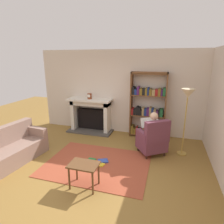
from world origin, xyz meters
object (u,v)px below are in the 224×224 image
object	(u,v)px
seated_reader	(151,131)
armchair_reading	(153,139)
bookshelf	(148,107)
side_table	(84,168)
sofa_floral	(10,150)
floor_lamp	(187,99)
mantel_clock	(90,96)
fireplace	(91,114)

from	to	relation	value
seated_reader	armchair_reading	bearing A→B (deg)	90.00
armchair_reading	seated_reader	world-z (taller)	seated_reader
bookshelf	side_table	distance (m)	3.05
sofa_floral	floor_lamp	distance (m)	4.43
sofa_floral	mantel_clock	bearing A→B (deg)	-17.51
fireplace	mantel_clock	world-z (taller)	mantel_clock
fireplace	bookshelf	size ratio (longest dim) A/B	0.74
bookshelf	sofa_floral	distance (m)	3.93
mantel_clock	floor_lamp	world-z (taller)	floor_lamp
bookshelf	floor_lamp	bearing A→B (deg)	-42.01
mantel_clock	bookshelf	world-z (taller)	bookshelf
mantel_clock	armchair_reading	world-z (taller)	mantel_clock
armchair_reading	side_table	bearing A→B (deg)	21.45
seated_reader	side_table	distance (m)	2.10
armchair_reading	sofa_floral	xyz separation A→B (m)	(-3.24, -1.34, -0.10)
fireplace	armchair_reading	world-z (taller)	fireplace
fireplace	floor_lamp	bearing A→B (deg)	-17.01
side_table	floor_lamp	size ratio (longest dim) A/B	0.33
mantel_clock	side_table	size ratio (longest dim) A/B	0.33
armchair_reading	floor_lamp	world-z (taller)	floor_lamp
mantel_clock	side_table	bearing A→B (deg)	-69.51
fireplace	sofa_floral	distance (m)	2.72
seated_reader	sofa_floral	world-z (taller)	seated_reader
floor_lamp	mantel_clock	bearing A→B (deg)	164.76
mantel_clock	fireplace	bearing A→B (deg)	98.43
bookshelf	side_table	bearing A→B (deg)	-106.52
armchair_reading	side_table	xyz separation A→B (m)	(-1.15, -1.70, -0.01)
bookshelf	seated_reader	world-z (taller)	bookshelf
side_table	bookshelf	bearing A→B (deg)	73.48
mantel_clock	seated_reader	size ratio (longest dim) A/B	0.16
seated_reader	bookshelf	bearing A→B (deg)	-112.68
seated_reader	floor_lamp	xyz separation A→B (m)	(0.80, 0.16, 0.84)
armchair_reading	floor_lamp	bearing A→B (deg)	164.42
bookshelf	fireplace	bearing A→B (deg)	-178.97
seated_reader	sofa_floral	distance (m)	3.50
armchair_reading	side_table	size ratio (longest dim) A/B	1.73
fireplace	side_table	size ratio (longest dim) A/B	2.70
floor_lamp	side_table	bearing A→B (deg)	-134.03
bookshelf	sofa_floral	bearing A→B (deg)	-139.37
sofa_floral	side_table	xyz separation A→B (m)	(2.09, -0.35, 0.09)
bookshelf	seated_reader	size ratio (longest dim) A/B	1.79
side_table	floor_lamp	bearing A→B (deg)	45.97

